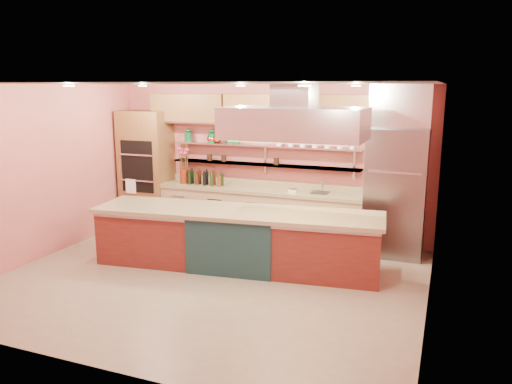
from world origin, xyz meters
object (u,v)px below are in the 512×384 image
at_px(flower_vase, 184,176).
at_px(kitchen_scale, 293,190).
at_px(green_canister, 230,139).
at_px(refrigerator, 396,193).
at_px(island, 237,239).
at_px(copper_kettle, 217,139).

bearing_deg(flower_vase, kitchen_scale, 0.00).
distance_m(flower_vase, green_canister, 1.17).
bearing_deg(refrigerator, green_canister, 175.71).
bearing_deg(kitchen_scale, green_canister, 160.77).
distance_m(island, flower_vase, 2.38).
distance_m(copper_kettle, green_canister, 0.27).
bearing_deg(green_canister, refrigerator, -4.29).
height_order(island, green_canister, green_canister).
height_order(island, kitchen_scale, kitchen_scale).
bearing_deg(island, flower_vase, 132.57).
bearing_deg(copper_kettle, island, -56.75).
bearing_deg(refrigerator, island, -145.89).
distance_m(flower_vase, copper_kettle, 0.97).
relative_size(kitchen_scale, green_canister, 0.82).
bearing_deg(copper_kettle, green_canister, 0.00).
bearing_deg(island, kitchen_scale, 66.96).
distance_m(island, copper_kettle, 2.45).
bearing_deg(flower_vase, copper_kettle, 19.69).
height_order(copper_kettle, green_canister, green_canister).
relative_size(refrigerator, island, 0.48).
relative_size(flower_vase, copper_kettle, 1.67).
bearing_deg(flower_vase, island, -40.72).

